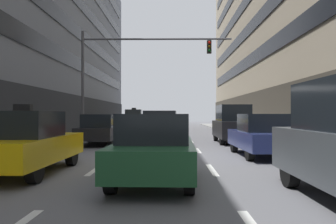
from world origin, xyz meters
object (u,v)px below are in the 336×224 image
at_px(car_parked_2, 233,124).
at_px(traffic_signal_0, 127,63).
at_px(pedestrian_0, 243,121).
at_px(car_driving_0, 99,130).
at_px(car_parked_1, 262,135).
at_px(taxi_driving_5, 25,143).
at_px(car_driving_3, 155,148).
at_px(taxi_driving_4, 134,120).
at_px(pedestrian_1, 314,126).
at_px(taxi_driving_2, 168,120).
at_px(car_driving_1, 161,127).

bearing_deg(car_parked_2, traffic_signal_0, 151.07).
bearing_deg(traffic_signal_0, pedestrian_0, 18.59).
xyz_separation_m(car_driving_0, car_parked_1, (7.05, -4.78, 0.01)).
bearing_deg(taxi_driving_5, traffic_signal_0, 85.82).
bearing_deg(car_driving_3, car_parked_1, 51.82).
relative_size(car_driving_3, taxi_driving_4, 0.98).
bearing_deg(pedestrian_1, car_driving_3, -142.27).
distance_m(pedestrian_0, pedestrian_1, 12.56).
xyz_separation_m(taxi_driving_2, car_parked_2, (3.84, -23.72, 0.19)).
xyz_separation_m(car_driving_1, car_parked_1, (3.93, -6.00, -0.09)).
bearing_deg(taxi_driving_2, car_parked_2, -80.80).
bearing_deg(traffic_signal_0, taxi_driving_5, -94.18).
distance_m(car_driving_0, car_parked_2, 7.14).
height_order(car_driving_0, taxi_driving_2, taxi_driving_2).
relative_size(car_driving_1, taxi_driving_4, 1.11).
distance_m(car_driving_1, traffic_signal_0, 5.68).
distance_m(taxi_driving_4, taxi_driving_5, 24.41).
bearing_deg(taxi_driving_2, pedestrian_1, -79.60).
distance_m(taxi_driving_2, taxi_driving_5, 33.46).
bearing_deg(car_driving_3, pedestrian_0, 71.72).
xyz_separation_m(car_parked_2, pedestrian_1, (1.70, -6.43, 0.12)).
height_order(car_driving_0, traffic_signal_0, traffic_signal_0).
height_order(car_driving_0, car_driving_1, car_driving_1).
bearing_deg(pedestrian_1, taxi_driving_4, 112.42).
distance_m(car_driving_1, taxi_driving_4, 15.05).
bearing_deg(taxi_driving_4, car_driving_3, -82.49).
height_order(taxi_driving_5, pedestrian_1, pedestrian_1).
relative_size(car_driving_3, car_parked_1, 1.00).
bearing_deg(taxi_driving_4, taxi_driving_2, 69.97).
distance_m(car_parked_1, pedestrian_0, 12.15).
bearing_deg(pedestrian_1, car_parked_2, 104.78).
bearing_deg(car_parked_2, taxi_driving_2, 99.20).
relative_size(pedestrian_0, pedestrian_1, 0.93).
xyz_separation_m(car_driving_3, pedestrian_1, (5.42, 4.19, 0.38)).
relative_size(taxi_driving_5, car_parked_1, 1.04).
xyz_separation_m(car_driving_0, traffic_signal_0, (0.84, 4.54, 4.11)).
xyz_separation_m(car_driving_3, taxi_driving_4, (-3.35, 25.46, 0.25)).
bearing_deg(car_driving_0, traffic_signal_0, 79.45).
relative_size(car_driving_1, car_driving_3, 1.13).
height_order(car_parked_2, pedestrian_1, car_parked_2).
xyz_separation_m(car_driving_0, taxi_driving_5, (-0.10, -8.47, 0.04)).
bearing_deg(pedestrian_0, car_parked_2, -106.46).
bearing_deg(car_driving_0, taxi_driving_5, -90.71).
height_order(taxi_driving_4, car_parked_1, taxi_driving_4).
bearing_deg(car_parked_2, car_driving_0, -171.09).
bearing_deg(pedestrian_1, traffic_signal_0, 128.72).
xyz_separation_m(car_driving_0, car_driving_3, (3.33, -9.51, 0.00)).
relative_size(taxi_driving_2, traffic_signal_0, 0.47).
relative_size(car_driving_3, car_parked_2, 0.98).
bearing_deg(pedestrian_0, traffic_signal_0, -161.41).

